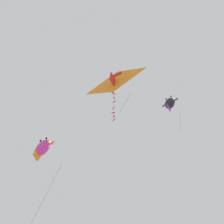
{
  "coord_description": "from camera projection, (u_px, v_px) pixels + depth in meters",
  "views": [
    {
      "loc": [
        15.42,
        -5.37,
        0.5
      ],
      "look_at": [
        0.7,
        -0.53,
        17.86
      ],
      "focal_mm": 54.11,
      "sensor_mm": 36.0,
      "label": 1
    }
  ],
  "objects": [
    {
      "name": "kite_fish_upper_right",
      "position": [
        170.0,
        103.0,
        26.93
      ],
      "size": [
        1.93,
        1.53,
        5.42
      ],
      "rotation": [
        0.42,
        0.0,
        3.78
      ],
      "color": "black"
    },
    {
      "name": "kite_fish_near_right",
      "position": [
        43.0,
        148.0,
        23.43
      ],
      "size": [
        2.96,
        2.3,
        9.28
      ],
      "rotation": [
        0.38,
        0.0,
        3.88
      ],
      "color": "#DB2D93"
    },
    {
      "name": "kite_delta_mid_left",
      "position": [
        115.0,
        81.0,
        19.4
      ],
      "size": [
        2.38,
        2.25,
        4.88
      ],
      "rotation": [
        0.19,
        0.0,
        3.89
      ],
      "color": "orange"
    }
  ]
}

